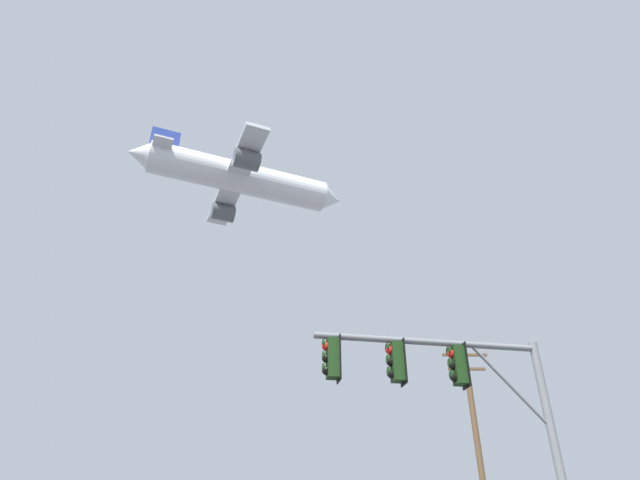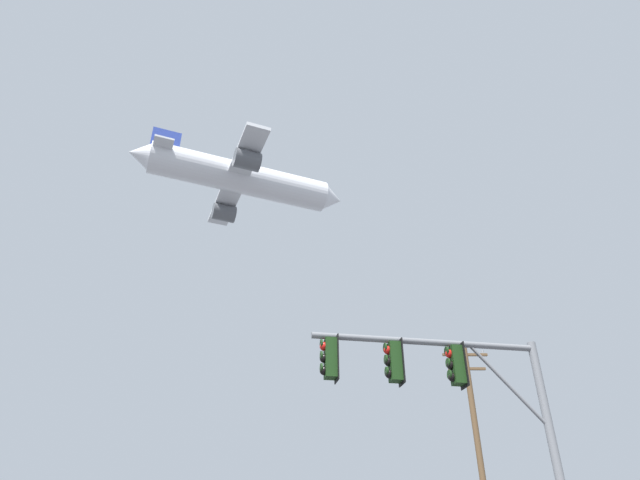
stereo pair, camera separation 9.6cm
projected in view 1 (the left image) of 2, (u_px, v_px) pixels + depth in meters
signal_pole_near at (454, 391)px, 11.99m from camera, size 5.51×1.10×5.69m
utility_pole at (478, 446)px, 23.70m from camera, size 2.20×0.28×10.09m
airplane at (240, 178)px, 51.47m from camera, size 20.75×16.03×5.81m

